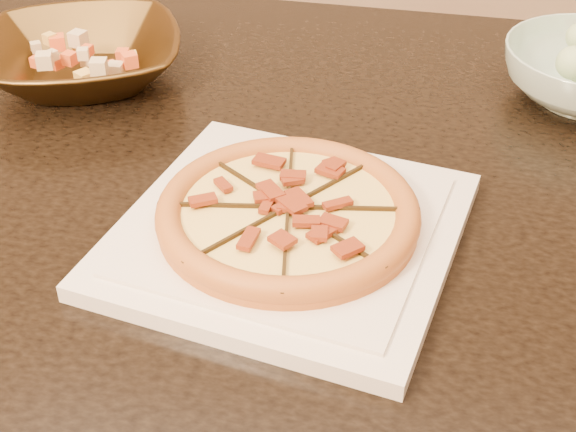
# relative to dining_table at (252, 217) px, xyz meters

# --- Properties ---
(dining_table) EXTENTS (1.44, 0.96, 0.75)m
(dining_table) POSITION_rel_dining_table_xyz_m (0.00, 0.00, 0.00)
(dining_table) COLOR black
(dining_table) RESTS_ON floor
(plate) EXTENTS (0.37, 0.37, 0.02)m
(plate) POSITION_rel_dining_table_xyz_m (0.07, -0.17, 0.11)
(plate) COLOR beige
(plate) RESTS_ON dining_table
(pizza) EXTENTS (0.25, 0.25, 0.03)m
(pizza) POSITION_rel_dining_table_xyz_m (0.07, -0.17, 0.13)
(pizza) COLOR #BD5A2B
(pizza) RESTS_ON plate
(bronze_bowl) EXTENTS (0.33, 0.33, 0.06)m
(bronze_bowl) POSITION_rel_dining_table_xyz_m (-0.25, 0.13, 0.13)
(bronze_bowl) COLOR #4A3215
(bronze_bowl) RESTS_ON dining_table
(mixed_dish) EXTENTS (0.13, 0.12, 0.03)m
(mixed_dish) POSITION_rel_dining_table_xyz_m (-0.25, 0.13, 0.18)
(mixed_dish) COLOR #DDB885
(mixed_dish) RESTS_ON bronze_bowl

